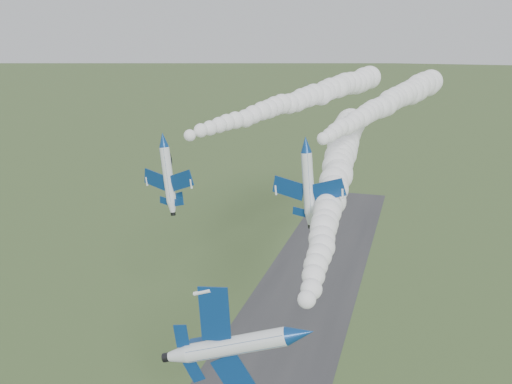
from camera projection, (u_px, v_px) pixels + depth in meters
jet_lead at (300, 334)px, 48.57m from camera, size 4.41×14.35×11.33m
smoke_trail_jet_lead at (336, 180)px, 85.17m from camera, size 13.04×73.26×5.97m
jet_pair_left at (163, 140)px, 80.64m from camera, size 10.08×11.66×3.12m
smoke_trail_jet_pair_left at (299, 100)px, 107.53m from camera, size 29.77×62.87×5.26m
jet_pair_right at (306, 144)px, 74.84m from camera, size 10.67×12.55×3.16m
smoke_trail_jet_pair_right at (389, 103)px, 105.03m from camera, size 20.70×66.87×5.50m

